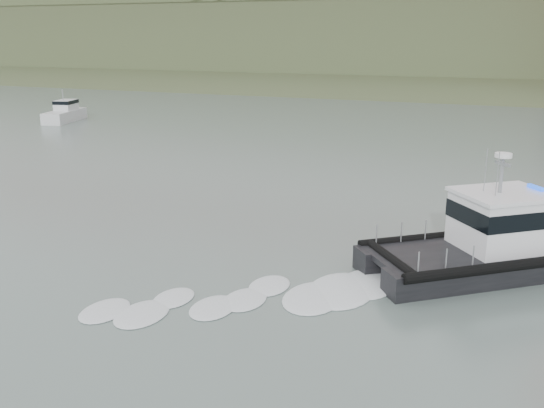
{
  "coord_description": "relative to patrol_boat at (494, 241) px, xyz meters",
  "views": [
    {
      "loc": [
        10.88,
        -16.17,
        9.31
      ],
      "look_at": [
        1.52,
        6.58,
        2.4
      ],
      "focal_mm": 40.0,
      "sensor_mm": 36.0,
      "label": 1
    }
  ],
  "objects": [
    {
      "name": "ground",
      "position": [
        -10.37,
        -8.67,
        -1.26
      ],
      "size": [
        400.0,
        400.0,
        0.0
      ],
      "primitive_type": "plane",
      "color": "#53625E",
      "rests_on": "ground"
    },
    {
      "name": "patrol_boat",
      "position": [
        0.0,
        0.0,
        0.0
      ],
      "size": [
        10.42,
        9.43,
        5.03
      ],
      "rotation": [
        0.0,
        0.0,
        -0.89
      ],
      "color": "black",
      "rests_on": "ground"
    },
    {
      "name": "motorboat",
      "position": [
        -46.22,
        28.54,
        -0.36
      ],
      "size": [
        3.74,
        6.92,
        3.62
      ],
      "rotation": [
        0.0,
        0.0,
        0.25
      ],
      "color": "silver",
      "rests_on": "ground"
    },
    {
      "name": "headlands",
      "position": [
        -10.37,
        116.83,
        5.79
      ],
      "size": [
        500.0,
        105.36,
        27.12
      ],
      "color": "#374728",
      "rests_on": "ground"
    }
  ]
}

